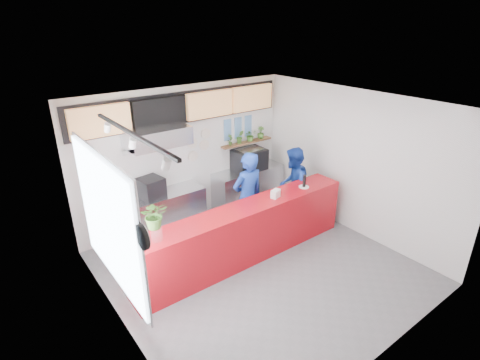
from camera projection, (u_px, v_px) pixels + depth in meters
floor at (259, 268)px, 6.91m from camera, size 5.00×5.00×0.00m
ceiling at (263, 106)px, 5.71m from camera, size 5.00×5.00×0.00m
wall_back at (186, 155)px, 8.13m from camera, size 5.00×0.00×5.00m
wall_left at (115, 245)px, 4.92m from camera, size 0.00×5.00×5.00m
wall_right at (353, 163)px, 7.70m from camera, size 0.00×5.00×5.00m
service_counter at (245, 233)px, 6.98m from camera, size 4.50×0.60×1.10m
cream_band at (183, 105)px, 7.69m from camera, size 5.00×0.02×0.80m
prep_bench at (163, 213)px, 7.89m from camera, size 1.80×0.60×0.90m
panini_oven at (151, 188)px, 7.51m from camera, size 0.52×0.52×0.41m
extraction_hood at (157, 136)px, 7.17m from camera, size 1.20×0.70×0.35m
hood_lip at (158, 146)px, 7.25m from camera, size 1.20×0.69×0.31m
right_bench at (248, 186)px, 9.17m from camera, size 1.80×0.60×0.90m
espresso_machine at (249, 159)px, 8.90m from camera, size 0.78×0.57×0.49m
espresso_tray at (249, 150)px, 8.81m from camera, size 0.58×0.40×0.05m
herb_shelf at (247, 142)px, 8.95m from camera, size 1.40×0.18×0.04m
menu_board_far_left at (100, 121)px, 6.65m from camera, size 1.10×0.10×0.55m
menu_board_mid_left at (160, 112)px, 7.30m from camera, size 1.10×0.10×0.55m
menu_board_mid_right at (210, 104)px, 7.94m from camera, size 1.10×0.10×0.55m
menu_board_far_right at (252, 98)px, 8.59m from camera, size 1.10×0.10×0.55m
soffit at (184, 107)px, 7.68m from camera, size 4.80×0.04×0.65m
window_pane at (107, 222)px, 5.07m from camera, size 0.04×2.20×1.90m
window_frame at (109, 221)px, 5.08m from camera, size 0.03×2.30×2.00m
wall_clock_rim at (142, 237)px, 4.06m from camera, size 0.05×0.30×0.30m
wall_clock_face at (145, 236)px, 4.08m from camera, size 0.02×0.26×0.26m
track_rail at (132, 134)px, 4.57m from camera, size 0.05×2.40×0.04m
dec_plate_a at (192, 143)px, 8.09m from camera, size 0.24×0.03×0.24m
dec_plate_b at (204, 145)px, 8.30m from camera, size 0.24×0.03×0.24m
dec_plate_c at (193, 156)px, 8.21m from camera, size 0.24×0.03×0.24m
dec_plate_d at (206, 134)px, 8.23m from camera, size 0.24×0.03×0.24m
photo_frame_a at (228, 125)px, 8.53m from camera, size 0.20×0.02×0.25m
photo_frame_b at (238, 123)px, 8.70m from camera, size 0.20×0.02×0.25m
photo_frame_c at (248, 121)px, 8.86m from camera, size 0.20×0.02×0.25m
photo_frame_d at (228, 135)px, 8.63m from camera, size 0.20×0.02×0.25m
photo_frame_e at (238, 133)px, 8.80m from camera, size 0.20×0.02×0.25m
photo_frame_f at (248, 131)px, 8.96m from camera, size 0.20×0.02×0.25m
staff_center at (248, 197)px, 7.46m from camera, size 0.71×0.48×1.89m
staff_right at (292, 186)px, 8.16m from camera, size 1.06×1.00×1.73m
herb_a at (230, 140)px, 8.61m from camera, size 0.17×0.15×0.28m
herb_b at (240, 137)px, 8.77m from camera, size 0.22×0.20×0.32m
herb_c at (250, 135)px, 8.94m from camera, size 0.30×0.28×0.29m
herb_d at (261, 133)px, 9.12m from camera, size 0.21×0.20×0.30m
glass_vase at (157, 234)px, 5.71m from camera, size 0.21×0.21×0.21m
basil_vase at (155, 215)px, 5.58m from camera, size 0.49×0.46×0.44m
napkin_holder at (276, 194)px, 7.08m from camera, size 0.21×0.16×0.16m
white_plate at (304, 187)px, 7.54m from camera, size 0.22×0.22×0.02m
pepper_mill at (304, 181)px, 7.49m from camera, size 0.07×0.07×0.25m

